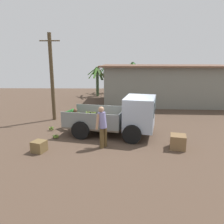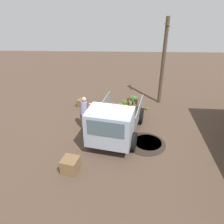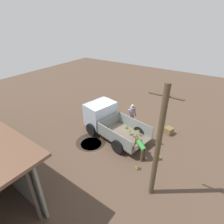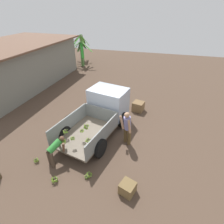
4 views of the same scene
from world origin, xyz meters
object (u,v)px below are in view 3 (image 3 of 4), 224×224
object	(u,v)px
utility_pole	(158,146)
person_worker_loading	(141,148)
banana_bunch_on_ground_0	(138,167)
wooden_crate_1	(97,111)
banana_bunch_on_ground_1	(156,143)
banana_bunch_on_ground_3	(159,157)
cargo_truck	(105,118)
banana_bunch_on_ground_2	(157,144)
wooden_crate_0	(169,131)
person_foreground_visitor	(132,114)

from	to	relation	value
utility_pole	person_worker_loading	size ratio (longest dim) A/B	4.54
banana_bunch_on_ground_0	wooden_crate_1	bearing A→B (deg)	-33.52
person_worker_loading	wooden_crate_1	xyz separation A→B (m)	(5.05, -2.68, -0.40)
utility_pole	banana_bunch_on_ground_1	world-z (taller)	utility_pole
banana_bunch_on_ground_0	banana_bunch_on_ground_3	bearing A→B (deg)	-117.10
cargo_truck	banana_bunch_on_ground_1	distance (m)	3.64
banana_bunch_on_ground_3	wooden_crate_1	distance (m)	6.37
utility_pole	wooden_crate_1	distance (m)	8.11
cargo_truck	banana_bunch_on_ground_2	bearing A→B (deg)	-161.30
utility_pole	banana_bunch_on_ground_3	world-z (taller)	utility_pole
utility_pole	banana_bunch_on_ground_0	distance (m)	2.87
cargo_truck	banana_bunch_on_ground_1	world-z (taller)	cargo_truck
cargo_truck	wooden_crate_0	world-z (taller)	cargo_truck
banana_bunch_on_ground_3	wooden_crate_0	size ratio (longest dim) A/B	0.57
utility_pole	banana_bunch_on_ground_1	distance (m)	4.27
person_worker_loading	wooden_crate_1	bearing A→B (deg)	-1.35
person_foreground_visitor	cargo_truck	bearing A→B (deg)	-97.26
wooden_crate_1	banana_bunch_on_ground_3	bearing A→B (deg)	159.24
wooden_crate_0	banana_bunch_on_ground_3	bearing A→B (deg)	96.48
banana_bunch_on_ground_0	wooden_crate_1	distance (m)	6.38
person_worker_loading	banana_bunch_on_ground_0	xyz separation A→B (m)	(-0.26, 0.84, -0.59)
person_worker_loading	banana_bunch_on_ground_1	bearing A→B (deg)	-75.31
banana_bunch_on_ground_2	wooden_crate_0	size ratio (longest dim) A/B	0.38
cargo_truck	person_foreground_visitor	bearing A→B (deg)	-117.90
person_foreground_visitor	wooden_crate_0	distance (m)	2.68
utility_pole	banana_bunch_on_ground_1	xyz separation A→B (m)	(1.01, -3.31, -2.50)
banana_bunch_on_ground_0	utility_pole	bearing A→B (deg)	140.38
person_foreground_visitor	banana_bunch_on_ground_0	world-z (taller)	person_foreground_visitor
banana_bunch_on_ground_2	cargo_truck	bearing A→B (deg)	6.37
banana_bunch_on_ground_0	banana_bunch_on_ground_2	distance (m)	2.36
person_worker_loading	banana_bunch_on_ground_1	size ratio (longest dim) A/B	4.55
person_worker_loading	banana_bunch_on_ground_1	world-z (taller)	person_worker_loading
wooden_crate_0	wooden_crate_1	world-z (taller)	wooden_crate_1
utility_pole	person_worker_loading	world-z (taller)	utility_pole
wooden_crate_0	wooden_crate_1	distance (m)	5.67
utility_pole	wooden_crate_1	bearing A→B (deg)	-34.62
person_worker_loading	banana_bunch_on_ground_0	size ratio (longest dim) A/B	4.50
banana_bunch_on_ground_2	wooden_crate_1	distance (m)	5.62
cargo_truck	utility_pole	size ratio (longest dim) A/B	0.89
cargo_truck	wooden_crate_1	size ratio (longest dim) A/B	7.32
banana_bunch_on_ground_3	wooden_crate_0	bearing A→B (deg)	-83.52
wooden_crate_0	person_foreground_visitor	bearing A→B (deg)	12.29
banana_bunch_on_ground_1	utility_pole	bearing A→B (deg)	106.98
banana_bunch_on_ground_0	banana_bunch_on_ground_3	world-z (taller)	banana_bunch_on_ground_3
wooden_crate_0	banana_bunch_on_ground_0	bearing A→B (deg)	85.12
person_foreground_visitor	person_worker_loading	size ratio (longest dim) A/B	1.55
utility_pole	person_foreground_visitor	bearing A→B (deg)	-52.89
wooden_crate_1	wooden_crate_0	bearing A→B (deg)	-175.53
cargo_truck	banana_bunch_on_ground_2	world-z (taller)	cargo_truck
banana_bunch_on_ground_1	wooden_crate_1	xyz separation A→B (m)	(5.39, -1.11, 0.19)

